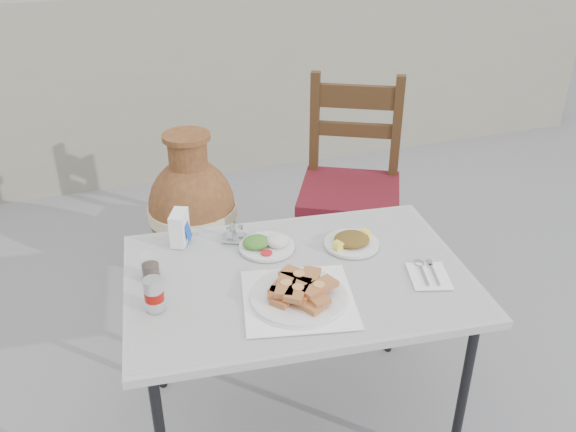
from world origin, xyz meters
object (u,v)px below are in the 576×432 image
object	(u,v)px
soda_can	(154,294)
terracotta_urn	(193,212)
pide_plate	(299,291)
cola_glass	(151,268)
salad_chopped_plate	(352,241)
napkin_holder	(179,228)
chair	(351,186)
cafe_table	(298,285)
condiment_caddy	(234,235)
salad_rice_plate	(266,244)

from	to	relation	value
soda_can	terracotta_urn	size ratio (longest dim) A/B	0.14
pide_plate	cola_glass	bearing A→B (deg)	147.59
salad_chopped_plate	napkin_holder	distance (m)	0.60
napkin_holder	chair	bearing A→B (deg)	52.73
salad_chopped_plate	terracotta_urn	world-z (taller)	terracotta_urn
pide_plate	terracotta_urn	xyz separation A→B (m)	(-0.10, 1.25, -0.35)
soda_can	napkin_holder	world-z (taller)	napkin_holder
cola_glass	cafe_table	bearing A→B (deg)	-15.52
condiment_caddy	chair	size ratio (longest dim) A/B	0.10
cafe_table	salad_rice_plate	bearing A→B (deg)	105.67
soda_can	chair	world-z (taller)	chair
soda_can	terracotta_urn	distance (m)	1.25
chair	salad_rice_plate	bearing A→B (deg)	-106.19
salad_rice_plate	pide_plate	bearing A→B (deg)	-89.09
terracotta_urn	pide_plate	bearing A→B (deg)	-85.28
cola_glass	chair	xyz separation A→B (m)	(1.01, 0.68, -0.18)
napkin_holder	salad_rice_plate	bearing A→B (deg)	-2.64
cafe_table	soda_can	distance (m)	0.48
salad_rice_plate	condiment_caddy	world-z (taller)	condiment_caddy
salad_rice_plate	condiment_caddy	xyz separation A→B (m)	(-0.09, 0.09, 0.00)
salad_chopped_plate	terracotta_urn	xyz separation A→B (m)	(-0.39, 1.01, -0.33)
salad_rice_plate	soda_can	bearing A→B (deg)	-151.89
condiment_caddy	napkin_holder	bearing A→B (deg)	166.54
salad_rice_plate	terracotta_urn	distance (m)	1.00
napkin_holder	condiment_caddy	world-z (taller)	napkin_holder
salad_rice_plate	cola_glass	world-z (taller)	cola_glass
cafe_table	terracotta_urn	xyz separation A→B (m)	(-0.15, 1.12, -0.27)
salad_rice_plate	chair	xyz separation A→B (m)	(0.61, 0.62, -0.16)
soda_can	condiment_caddy	world-z (taller)	soda_can
condiment_caddy	terracotta_urn	xyz separation A→B (m)	(-0.01, 0.84, -0.34)
cola_glass	condiment_caddy	size ratio (longest dim) A/B	0.85
cafe_table	pide_plate	distance (m)	0.16
cola_glass	pide_plate	bearing A→B (deg)	-32.41
cafe_table	napkin_holder	size ratio (longest dim) A/B	10.07
soda_can	chair	distance (m)	1.34
soda_can	condiment_caddy	xyz separation A→B (m)	(0.32, 0.31, -0.03)
pide_plate	cola_glass	world-z (taller)	cola_glass
soda_can	condiment_caddy	distance (m)	0.45
salad_chopped_plate	soda_can	size ratio (longest dim) A/B	1.86
napkin_holder	chair	size ratio (longest dim) A/B	0.11
cafe_table	salad_rice_plate	xyz separation A→B (m)	(-0.05, 0.18, 0.06)
salad_chopped_plate	cola_glass	world-z (taller)	cola_glass
salad_chopped_plate	cola_glass	distance (m)	0.69
salad_chopped_plate	chair	distance (m)	0.79
condiment_caddy	chair	bearing A→B (deg)	37.36
soda_can	terracotta_urn	world-z (taller)	soda_can
condiment_caddy	chair	xyz separation A→B (m)	(0.70, 0.53, -0.16)
pide_plate	cafe_table	bearing A→B (deg)	70.73
pide_plate	chair	bearing A→B (deg)	57.34
cafe_table	terracotta_urn	bearing A→B (deg)	97.61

